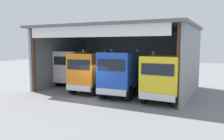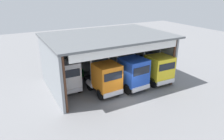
# 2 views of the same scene
# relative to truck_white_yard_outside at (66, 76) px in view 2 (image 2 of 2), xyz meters

# --- Properties ---
(ground_plane) EXTENTS (80.00, 80.00, 0.00)m
(ground_plane) POSITION_rel_truck_white_yard_outside_xyz_m (4.89, -3.99, -1.76)
(ground_plane) COLOR slate
(ground_plane) RESTS_ON ground
(workshop_shed) EXTENTS (13.18, 9.42, 5.58)m
(workshop_shed) POSITION_rel_truck_white_yard_outside_xyz_m (4.89, 1.19, 2.02)
(workshop_shed) COLOR gray
(workshop_shed) RESTS_ON ground
(truck_white_yard_outside) EXTENTS (2.66, 4.57, 3.39)m
(truck_white_yard_outside) POSITION_rel_truck_white_yard_outside_xyz_m (0.00, 0.00, 0.00)
(truck_white_yard_outside) COLOR white
(truck_white_yard_outside) RESTS_ON ground
(truck_orange_right_bay) EXTENTS (2.65, 5.15, 3.59)m
(truck_orange_right_bay) POSITION_rel_truck_white_yard_outside_xyz_m (3.36, -2.32, -0.01)
(truck_orange_right_bay) COLOR orange
(truck_orange_right_bay) RESTS_ON ground
(truck_blue_center_right_bay) EXTENTS (2.79, 4.83, 3.66)m
(truck_blue_center_right_bay) POSITION_rel_truck_white_yard_outside_xyz_m (6.32, -2.68, 0.10)
(truck_blue_center_right_bay) COLOR #1E47B7
(truck_blue_center_right_bay) RESTS_ON ground
(truck_yellow_left_bay) EXTENTS (2.68, 5.15, 3.53)m
(truck_yellow_left_bay) POSITION_rel_truck_white_yard_outside_xyz_m (9.74, -2.67, -0.02)
(truck_yellow_left_bay) COLOR yellow
(truck_yellow_left_bay) RESTS_ON ground
(oil_drum) EXTENTS (0.58, 0.58, 0.91)m
(oil_drum) POSITION_rel_truck_white_yard_outside_xyz_m (2.85, 3.24, -1.31)
(oil_drum) COLOR #197233
(oil_drum) RESTS_ON ground
(tool_cart) EXTENTS (0.90, 0.60, 1.00)m
(tool_cart) POSITION_rel_truck_white_yard_outside_xyz_m (-0.49, 3.83, -1.26)
(tool_cart) COLOR #1E59A5
(tool_cart) RESTS_ON ground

